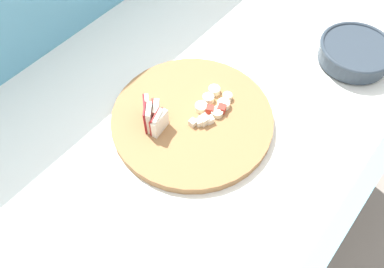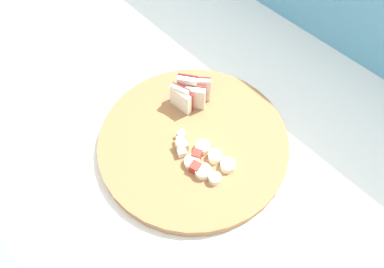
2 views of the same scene
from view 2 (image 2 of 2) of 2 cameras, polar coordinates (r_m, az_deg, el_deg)
ground at (r=1.51m, az=1.07°, el=-20.10°), size 10.00×10.00×0.00m
tiled_countertop at (r=1.07m, az=1.43°, el=-14.43°), size 1.53×0.83×0.91m
tile_backsplash at (r=1.08m, az=19.25°, el=5.09°), size 2.40×0.04×1.35m
cutting_board at (r=0.65m, az=0.24°, el=-1.21°), size 0.37×0.37×0.02m
apple_wedge_fan at (r=0.67m, az=-0.49°, el=6.80°), size 0.06×0.07×0.06m
apple_dice_pile at (r=0.62m, az=-0.76°, el=-3.04°), size 0.09×0.05×0.02m
banana_slice_rows at (r=0.61m, az=2.87°, el=-4.85°), size 0.09×0.07×0.01m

